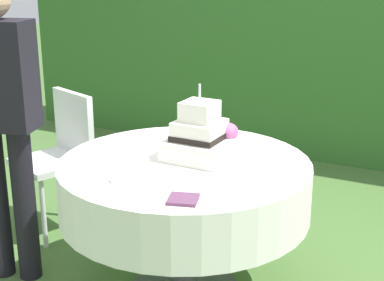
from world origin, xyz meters
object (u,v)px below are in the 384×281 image
object	(u,v)px
serving_plate_near	(122,179)
serving_plate_left	(282,171)
serving_plate_far	(241,143)
garden_chair	(61,149)
wedding_cake	(201,137)
standing_person	(2,113)
napkin_stack	(183,199)
cake_table	(185,188)
serving_plate_right	(133,144)

from	to	relation	value
serving_plate_near	serving_plate_left	bearing A→B (deg)	35.20
serving_plate_far	serving_plate_near	bearing A→B (deg)	-110.56
serving_plate_far	garden_chair	xyz separation A→B (m)	(-1.19, -0.06, -0.20)
wedding_cake	standing_person	bearing A→B (deg)	-159.76
napkin_stack	standing_person	size ratio (longest dim) A/B	0.08
wedding_cake	serving_plate_near	bearing A→B (deg)	-112.69
serving_plate_left	garden_chair	distance (m)	1.56
cake_table	standing_person	xyz separation A→B (m)	(-0.91, -0.27, 0.34)
garden_chair	standing_person	bearing A→B (deg)	-77.08
standing_person	garden_chair	bearing A→B (deg)	102.92
wedding_cake	serving_plate_right	size ratio (longest dim) A/B	2.86
serving_plate_near	napkin_stack	bearing A→B (deg)	-13.11
serving_plate_far	standing_person	bearing A→B (deg)	-148.03
serving_plate_far	napkin_stack	bearing A→B (deg)	-84.71
serving_plate_far	serving_plate_right	size ratio (longest dim) A/B	0.84
wedding_cake	serving_plate_near	xyz separation A→B (m)	(-0.18, -0.43, -0.10)
serving_plate_near	serving_plate_far	distance (m)	0.79
serving_plate_left	standing_person	distance (m)	1.44
serving_plate_near	serving_plate_left	size ratio (longest dim) A/B	1.01
cake_table	serving_plate_far	bearing A→B (deg)	69.84
serving_plate_near	serving_plate_far	bearing A→B (deg)	69.44
wedding_cake	serving_plate_far	size ratio (longest dim) A/B	3.39
serving_plate_far	standing_person	xyz separation A→B (m)	(-1.05, -0.66, 0.19)
napkin_stack	wedding_cake	bearing A→B (deg)	108.40
garden_chair	serving_plate_left	bearing A→B (deg)	-9.35
serving_plate_right	standing_person	xyz separation A→B (m)	(-0.55, -0.37, 0.19)
cake_table	wedding_cake	size ratio (longest dim) A/B	3.31
cake_table	garden_chair	xyz separation A→B (m)	(-1.05, 0.33, -0.05)
serving_plate_far	serving_plate_left	xyz separation A→B (m)	(0.33, -0.31, 0.00)
serving_plate_left	napkin_stack	bearing A→B (deg)	-116.57
serving_plate_left	serving_plate_right	size ratio (longest dim) A/B	0.90
cake_table	napkin_stack	bearing A→B (deg)	-63.07
serving_plate_near	serving_plate_far	world-z (taller)	same
napkin_stack	garden_chair	bearing A→B (deg)	148.98
wedding_cake	serving_plate_right	bearing A→B (deg)	177.49
cake_table	napkin_stack	world-z (taller)	napkin_stack
serving_plate_near	standing_person	size ratio (longest dim) A/B	0.07
wedding_cake	serving_plate_near	size ratio (longest dim) A/B	3.17
standing_person	wedding_cake	bearing A→B (deg)	20.24
cake_table	serving_plate_far	distance (m)	0.44
wedding_cake	standing_person	xyz separation A→B (m)	(-0.96, -0.35, 0.09)
cake_table	garden_chair	world-z (taller)	garden_chair
napkin_stack	serving_plate_near	bearing A→B (deg)	166.89
napkin_stack	standing_person	distance (m)	1.16
wedding_cake	garden_chair	xyz separation A→B (m)	(-1.10, 0.25, -0.30)
standing_person	serving_plate_right	bearing A→B (deg)	34.11
cake_table	standing_person	distance (m)	1.01
serving_plate_left	napkin_stack	world-z (taller)	napkin_stack
garden_chair	wedding_cake	bearing A→B (deg)	-12.67
serving_plate_left	serving_plate_right	world-z (taller)	same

